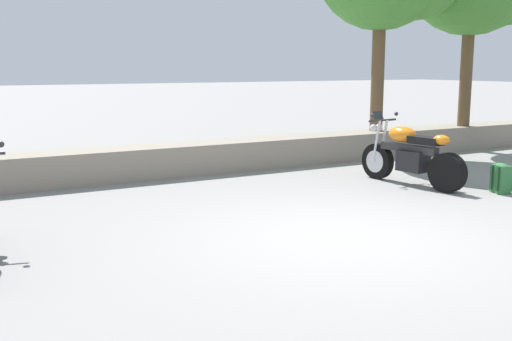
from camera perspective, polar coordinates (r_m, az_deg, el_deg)
name	(u,v)px	position (r m, az deg, el deg)	size (l,w,h in m)	color
ground_plane	(350,237)	(7.08, 8.85, -6.26)	(120.00, 120.00, 0.00)	gray
stone_wall	(187,159)	(11.11, -6.51, 1.12)	(36.00, 0.80, 0.55)	gray
motorcycle_orange_centre	(410,156)	(10.28, 14.34, 1.35)	(0.71, 2.06, 1.18)	black
rider_backpack	(501,178)	(10.09, 22.17, -0.63)	(0.32, 0.34, 0.47)	#2D6B38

